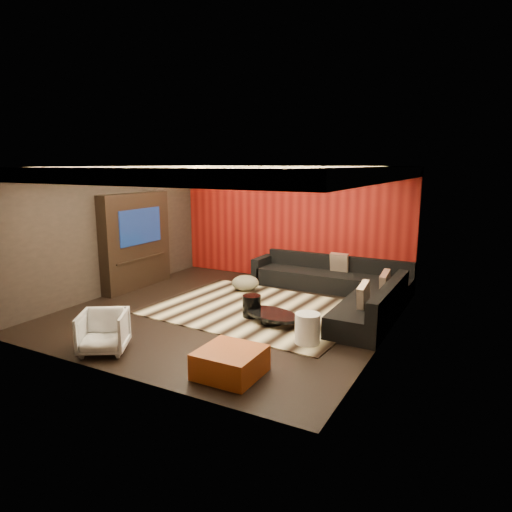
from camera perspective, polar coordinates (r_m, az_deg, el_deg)
The scene contains 26 objects.
floor at distance 8.98m, azimuth -3.53°, elevation -7.14°, with size 6.00×6.00×0.02m, color black.
ceiling at distance 8.51m, azimuth -3.77°, elevation 11.16°, with size 6.00×6.00×0.02m, color silver.
wall_back at distance 11.27m, azimuth 4.47°, elevation 4.05°, with size 6.00×0.02×2.80m, color black.
wall_left at distance 10.52m, azimuth -17.73°, elevation 3.00°, with size 0.02×6.00×2.80m, color black.
wall_right at distance 7.52m, azimuth 16.24°, elevation -0.15°, with size 0.02×6.00×2.80m, color black.
red_feature_wall at distance 11.24m, azimuth 4.39°, elevation 4.02°, with size 5.98×0.05×2.78m, color #6B0C0A.
soffit_back at distance 10.90m, azimuth 3.91°, elevation 10.60°, with size 6.00×0.60×0.22m, color silver.
soffit_front at distance 6.38m, azimuth -16.87°, elevation 9.50°, with size 6.00×0.60×0.22m, color silver.
soffit_left at distance 10.20m, azimuth -16.94°, elevation 10.08°, with size 0.60×4.80×0.22m, color silver.
soffit_right at distance 7.44m, azimuth 14.45°, elevation 9.85°, with size 0.60×4.80×0.22m, color silver.
cove_back at distance 10.59m, azimuth 3.13°, elevation 10.10°, with size 4.80×0.08×0.04m, color #FFD899.
cove_front at distance 6.63m, azimuth -14.73°, elevation 8.90°, with size 4.80×0.08×0.04m, color #FFD899.
cove_left at distance 9.97m, azimuth -15.51°, elevation 9.62°, with size 0.08×4.80×0.04m, color #FFD899.
cove_right at distance 7.54m, azimuth 11.87°, elevation 9.30°, with size 0.08×4.80×0.04m, color #FFD899.
tv_surround at distance 10.88m, azimuth -14.78°, elevation 1.83°, with size 0.30×2.00×2.20m, color black.
tv_screen at distance 10.72m, azimuth -14.25°, elevation 3.61°, with size 0.04×1.30×0.80m, color black.
tv_shelf at distance 10.84m, azimuth -14.06°, elevation -0.32°, with size 0.04×1.60×0.04m, color black.
rug at distance 9.12m, azimuth 0.11°, elevation -6.69°, with size 4.00×3.00×0.02m, color beige.
coffee_table at distance 8.33m, azimuth 2.01°, elevation -7.73°, with size 1.11×1.11×0.19m, color black.
drum_stool at distance 8.63m, azimuth -0.54°, elevation -6.26°, with size 0.35×0.35×0.41m, color black.
striped_pouf at distance 10.39m, azimuth -1.34°, elevation -3.37°, with size 0.62×0.62×0.34m, color beige.
white_side_table at distance 7.45m, azimuth 6.45°, elevation -9.03°, with size 0.41×0.41×0.51m, color white.
orange_ottoman at distance 6.42m, azimuth -3.23°, elevation -13.13°, with size 0.83×0.83×0.37m, color #A13D14.
armchair at distance 7.47m, azimuth -18.54°, elevation -8.98°, with size 0.69×0.71×0.64m, color silver.
sectional_sofa at distance 9.85m, azimuth 10.93°, elevation -3.99°, with size 3.65×3.50×0.75m.
throw_pillows at distance 9.27m, azimuth 12.99°, elevation -2.76°, with size 1.62×2.75×0.50m.
Camera 1 is at (4.50, -7.22, 2.86)m, focal length 32.00 mm.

